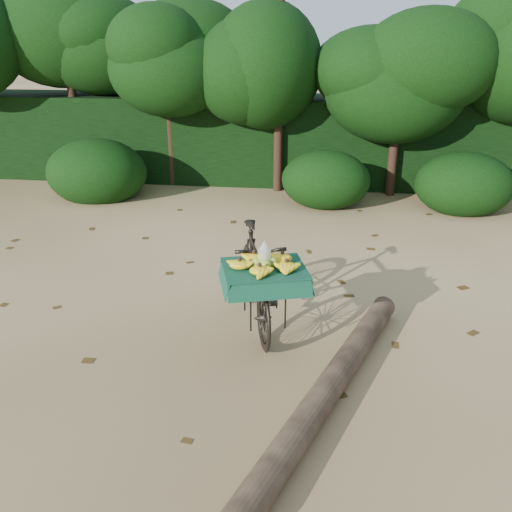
# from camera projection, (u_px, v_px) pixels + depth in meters

# --- Properties ---
(ground) EXTENTS (80.00, 80.00, 0.00)m
(ground) POSITION_uv_depth(u_px,v_px,m) (193.00, 302.00, 6.57)
(ground) COLOR tan
(ground) RESTS_ON ground
(vendor_bicycle) EXTENTS (1.16, 1.96, 1.11)m
(vendor_bicycle) POSITION_uv_depth(u_px,v_px,m) (255.00, 277.00, 5.88)
(vendor_bicycle) COLOR black
(vendor_bicycle) RESTS_ON ground
(fallen_log) EXTENTS (1.42, 3.30, 0.25)m
(fallen_log) POSITION_uv_depth(u_px,v_px,m) (331.00, 385.00, 4.80)
(fallen_log) COLOR brown
(fallen_log) RESTS_ON ground
(hedge_backdrop) EXTENTS (26.00, 1.80, 1.80)m
(hedge_backdrop) POSITION_uv_depth(u_px,v_px,m) (260.00, 138.00, 12.02)
(hedge_backdrop) COLOR black
(hedge_backdrop) RESTS_ON ground
(tree_row) EXTENTS (14.50, 2.00, 4.00)m
(tree_row) POSITION_uv_depth(u_px,v_px,m) (223.00, 90.00, 10.95)
(tree_row) COLOR black
(tree_row) RESTS_ON ground
(bush_clumps) EXTENTS (8.80, 1.70, 0.90)m
(bush_clumps) POSITION_uv_depth(u_px,v_px,m) (273.00, 181.00, 10.29)
(bush_clumps) COLOR black
(bush_clumps) RESTS_ON ground
(leaf_litter) EXTENTS (7.00, 7.30, 0.01)m
(leaf_litter) POSITION_uv_depth(u_px,v_px,m) (205.00, 280.00, 7.16)
(leaf_litter) COLOR #473112
(leaf_litter) RESTS_ON ground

